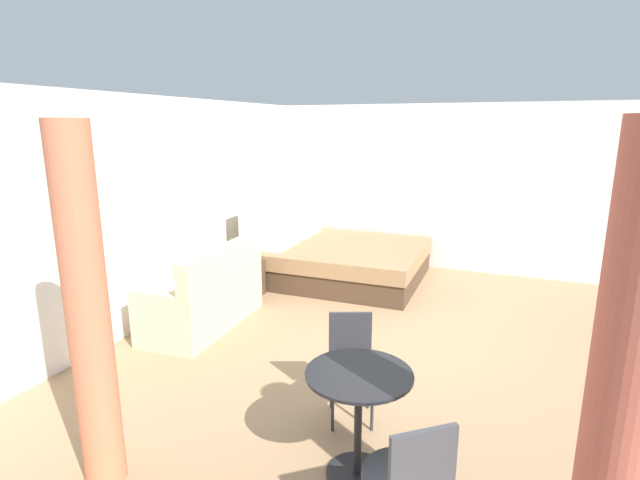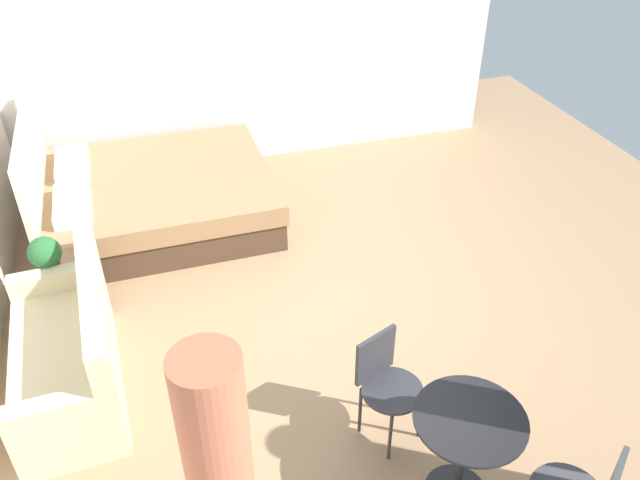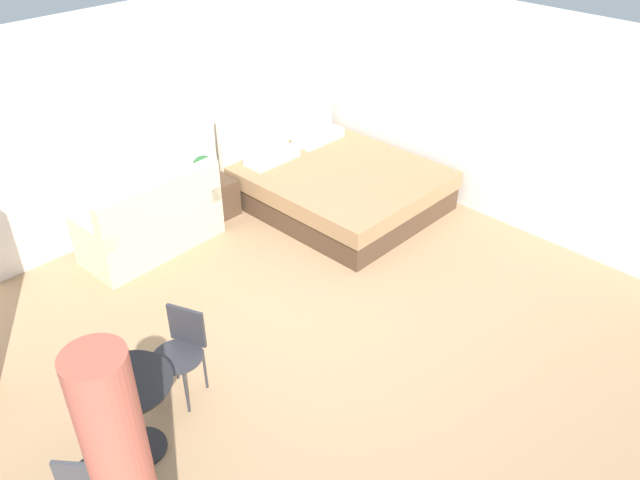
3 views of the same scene
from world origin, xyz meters
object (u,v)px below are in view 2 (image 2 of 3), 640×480
at_px(bed, 152,196).
at_px(cafe_chair_near_window, 385,378).
at_px(couch, 72,356).
at_px(potted_plant, 46,256).
at_px(nightstand, 64,288).
at_px(balcony_table, 466,442).

height_order(bed, cafe_chair_near_window, bed).
relative_size(couch, potted_plant, 4.43).
bearing_deg(cafe_chair_near_window, nightstand, 47.26).
bearing_deg(cafe_chair_near_window, couch, 63.52).
relative_size(couch, balcony_table, 2.16).
xyz_separation_m(potted_plant, cafe_chair_near_window, (-1.86, -2.17, -0.16)).
xyz_separation_m(bed, nightstand, (-1.24, 0.84, -0.05)).
distance_m(couch, balcony_table, 2.83).
relative_size(bed, nightstand, 4.94).
distance_m(nightstand, cafe_chair_near_window, 2.90).
relative_size(couch, cafe_chair_near_window, 1.96).
relative_size(potted_plant, balcony_table, 0.49).
relative_size(balcony_table, cafe_chair_near_window, 0.90).
xyz_separation_m(bed, cafe_chair_near_window, (-3.20, -1.28, 0.20)).
bearing_deg(balcony_table, nightstand, 42.59).
xyz_separation_m(balcony_table, cafe_chair_near_window, (0.63, 0.26, -0.01)).
bearing_deg(balcony_table, cafe_chair_near_window, 22.61).
bearing_deg(balcony_table, potted_plant, 44.25).
distance_m(couch, nightstand, 0.96).
bearing_deg(nightstand, cafe_chair_near_window, -132.74).
relative_size(bed, potted_plant, 6.46).
height_order(couch, nightstand, couch).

